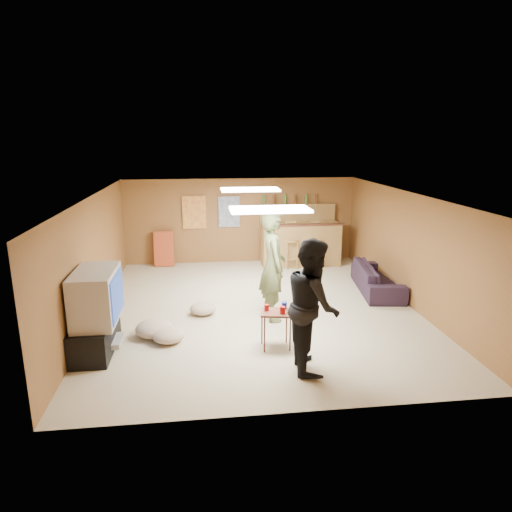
{
  "coord_description": "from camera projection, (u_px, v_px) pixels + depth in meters",
  "views": [
    {
      "loc": [
        -1.05,
        -8.26,
        3.24
      ],
      "look_at": [
        0.0,
        0.2,
        1.0
      ],
      "focal_mm": 32.0,
      "sensor_mm": 36.0,
      "label": 1
    }
  ],
  "objects": [
    {
      "name": "tray_table",
      "position": [
        276.0,
        330.0,
        7.16
      ],
      "size": [
        0.52,
        0.45,
        0.6
      ],
      "primitive_type": "cube",
      "rotation": [
        0.0,
        0.0,
        -0.19
      ],
      "color": "#452016",
      "rests_on": "ground"
    },
    {
      "name": "ceiling",
      "position": [
        257.0,
        195.0,
        8.32
      ],
      "size": [
        6.0,
        7.0,
        0.02
      ],
      "primitive_type": "cube",
      "color": "silver",
      "rests_on": "ground"
    },
    {
      "name": "tv_screen",
      "position": [
        117.0,
        295.0,
        6.93
      ],
      "size": [
        0.02,
        0.95,
        0.65
      ],
      "primitive_type": "cube",
      "color": "navy",
      "rests_on": "tv_body"
    },
    {
      "name": "bar_backing",
      "position": [
        297.0,
        216.0,
        12.04
      ],
      "size": [
        2.0,
        0.14,
        0.6
      ],
      "primitive_type": "cube",
      "color": "olive",
      "rests_on": "bar_counter"
    },
    {
      "name": "dvd_box",
      "position": [
        110.0,
        341.0,
        7.1
      ],
      "size": [
        0.35,
        0.5,
        0.08
      ],
      "primitive_type": "cube",
      "color": "#B2B2B7",
      "rests_on": "tv_stand"
    },
    {
      "name": "bar_stool_right",
      "position": [
        315.0,
        245.0,
        11.49
      ],
      "size": [
        0.39,
        0.39,
        1.17
      ],
      "primitive_type": null,
      "rotation": [
        0.0,
        0.0,
        0.04
      ],
      "color": "olive",
      "rests_on": "ground"
    },
    {
      "name": "cup_blue",
      "position": [
        284.0,
        306.0,
        7.18
      ],
      "size": [
        0.11,
        0.11,
        0.12
      ],
      "primitive_type": "cylinder",
      "rotation": [
        0.0,
        0.0,
        0.32
      ],
      "color": "#1726A0",
      "rests_on": "tray_table"
    },
    {
      "name": "bar_lip",
      "position": [
        303.0,
        225.0,
        11.37
      ],
      "size": [
        2.1,
        0.12,
        0.05
      ],
      "primitive_type": "cube",
      "color": "#452016",
      "rests_on": "bar_counter"
    },
    {
      "name": "cushion_mid",
      "position": [
        203.0,
        308.0,
        8.56
      ],
      "size": [
        0.58,
        0.58,
        0.22
      ],
      "primitive_type": "ellipsoid",
      "rotation": [
        0.0,
        0.0,
        0.22
      ],
      "color": "tan",
      "rests_on": "ground"
    },
    {
      "name": "bar_stool_left",
      "position": [
        291.0,
        247.0,
        11.47
      ],
      "size": [
        0.43,
        0.43,
        1.11
      ],
      "primitive_type": null,
      "rotation": [
        0.0,
        0.0,
        0.28
      ],
      "color": "olive",
      "rests_on": "ground"
    },
    {
      "name": "cup_red_far",
      "position": [
        283.0,
        310.0,
        6.99
      ],
      "size": [
        0.09,
        0.09,
        0.11
      ],
      "primitive_type": "cylinder",
      "rotation": [
        0.0,
        0.0,
        -0.07
      ],
      "color": "#A90C0B",
      "rests_on": "tray_table"
    },
    {
      "name": "sofa",
      "position": [
        377.0,
        278.0,
        9.81
      ],
      "size": [
        1.03,
        2.05,
        0.57
      ],
      "primitive_type": "imported",
      "rotation": [
        0.0,
        0.0,
        1.43
      ],
      "color": "black",
      "rests_on": "ground"
    },
    {
      "name": "cushion_far",
      "position": [
        168.0,
        335.0,
        7.4
      ],
      "size": [
        0.62,
        0.62,
        0.24
      ],
      "primitive_type": "ellipsoid",
      "rotation": [
        0.0,
        0.0,
        -0.19
      ],
      "color": "tan",
      "rests_on": "ground"
    },
    {
      "name": "poster_right",
      "position": [
        229.0,
        212.0,
        11.82
      ],
      "size": [
        0.55,
        0.03,
        0.8
      ],
      "primitive_type": "cube",
      "color": "#334C99",
      "rests_on": "wall_back"
    },
    {
      "name": "bottle_row",
      "position": [
        290.0,
        199.0,
        11.86
      ],
      "size": [
        1.48,
        0.08,
        0.26
      ],
      "primitive_type": null,
      "color": "#3F7233",
      "rests_on": "bar_shelf"
    },
    {
      "name": "wall_right",
      "position": [
        409.0,
        249.0,
        8.96
      ],
      "size": [
        0.02,
        7.0,
        2.2
      ],
      "primitive_type": "cube",
      "color": "brown",
      "rests_on": "ground"
    },
    {
      "name": "person_olive",
      "position": [
        273.0,
        266.0,
        8.14
      ],
      "size": [
        0.53,
        0.76,
        1.99
      ],
      "primitive_type": "imported",
      "rotation": [
        0.0,
        0.0,
        1.64
      ],
      "color": "#525B35",
      "rests_on": "ground"
    },
    {
      "name": "ground",
      "position": [
        257.0,
        308.0,
        8.88
      ],
      "size": [
        7.0,
        7.0,
        0.0
      ],
      "primitive_type": "plane",
      "color": "tan",
      "rests_on": "ground"
    },
    {
      "name": "wall_left",
      "position": [
        93.0,
        259.0,
        8.24
      ],
      "size": [
        0.02,
        7.0,
        2.2
      ],
      "primitive_type": "cube",
      "color": "brown",
      "rests_on": "ground"
    },
    {
      "name": "tv_body",
      "position": [
        96.0,
        296.0,
        6.89
      ],
      "size": [
        0.6,
        1.1,
        0.8
      ],
      "primitive_type": "cube",
      "color": "#B2B2B7",
      "rests_on": "tv_stand"
    },
    {
      "name": "wall_back",
      "position": [
        241.0,
        221.0,
        11.96
      ],
      "size": [
        6.0,
        0.02,
        2.2
      ],
      "primitive_type": "cube",
      "color": "brown",
      "rests_on": "ground"
    },
    {
      "name": "cushion_near_tv",
      "position": [
        154.0,
        328.0,
        7.6
      ],
      "size": [
        0.64,
        0.64,
        0.28
      ],
      "primitive_type": "ellipsoid",
      "rotation": [
        0.0,
        0.0,
        -0.05
      ],
      "color": "tan",
      "rests_on": "ground"
    },
    {
      "name": "tv_stand",
      "position": [
        95.0,
        336.0,
        7.05
      ],
      "size": [
        0.55,
        1.3,
        0.5
      ],
      "primitive_type": "cube",
      "color": "black",
      "rests_on": "ground"
    },
    {
      "name": "person_black",
      "position": [
        312.0,
        305.0,
        6.39
      ],
      "size": [
        0.77,
        0.97,
        1.9
      ],
      "primitive_type": "imported",
      "rotation": [
        0.0,
        0.0,
        1.51
      ],
      "color": "black",
      "rests_on": "ground"
    },
    {
      "name": "ceiling_panel_back",
      "position": [
        250.0,
        190.0,
        9.48
      ],
      "size": [
        1.2,
        0.6,
        0.04
      ],
      "primitive_type": "cube",
      "color": "white",
      "rests_on": "ceiling"
    },
    {
      "name": "ceiling_panel_front",
      "position": [
        270.0,
        209.0,
        6.89
      ],
      "size": [
        1.2,
        0.6,
        0.04
      ],
      "primitive_type": "cube",
      "color": "white",
      "rests_on": "ceiling"
    },
    {
      "name": "wall_front",
      "position": [
        296.0,
        328.0,
        5.24
      ],
      "size": [
        6.0,
        0.02,
        2.2
      ],
      "primitive_type": "cube",
      "color": "brown",
      "rests_on": "ground"
    },
    {
      "name": "folding_chair_stack",
      "position": [
        164.0,
        249.0,
        11.69
      ],
      "size": [
        0.5,
        0.26,
        0.91
      ],
      "primitive_type": "cube",
      "rotation": [
        -0.14,
        0.0,
        0.0
      ],
      "color": "#B04120",
      "rests_on": "ground"
    },
    {
      "name": "cup_red_near",
      "position": [
        267.0,
        308.0,
        7.11
      ],
      "size": [
        0.08,
        0.08,
        0.1
      ],
      "primitive_type": "cylinder",
      "rotation": [
        0.0,
        0.0,
        0.04
      ],
      "color": "#A90C0B",
      "rests_on": "tray_table"
    },
    {
      "name": "bar_counter",
      "position": [
        301.0,
        244.0,
        11.75
      ],
      "size": [
        2.0,
        0.6,
        1.1
      ],
      "primitive_type": "cube",
      "color": "olive",
      "rests_on": "ground"
    },
    {
      "name": "bar_shelf",
      "position": [
        298.0,
        205.0,
        11.94
      ],
      "size": [
        2.0,
        0.18,
        0.05
      ],
      "primitive_type": "cube",
      "color": "olive",
      "rests_on": "bar_backing"
    },
    {
      "name": "poster_left",
      "position": [
        194.0,
        212.0,
        11.71
      ],
      "size": [
        0.6,
        0.03,
        0.85
      ],
      "primitive_type": "cube",
      "color": "#BF3F26",
      "rests_on": "wall_back"
    }
  ]
}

